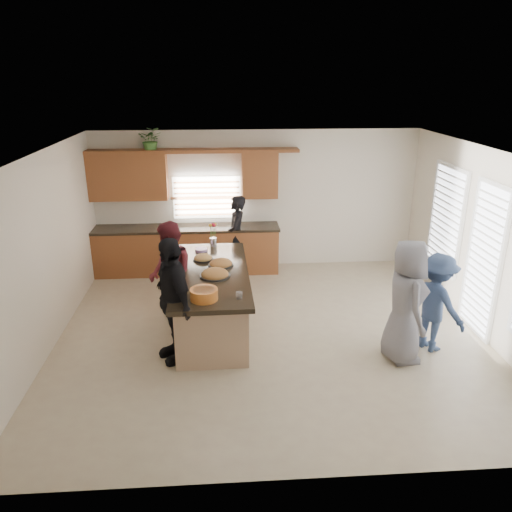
{
  "coord_description": "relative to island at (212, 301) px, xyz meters",
  "views": [
    {
      "loc": [
        -0.7,
        -6.88,
        3.82
      ],
      "look_at": [
        -0.19,
        0.38,
        1.15
      ],
      "focal_mm": 35.0,
      "sensor_mm": 36.0,
      "label": 1
    }
  ],
  "objects": [
    {
      "name": "floor",
      "position": [
        0.9,
        -0.28,
        -0.45
      ],
      "size": [
        6.5,
        6.5,
        0.0
      ],
      "primitive_type": "plane",
      "color": "#C1B290",
      "rests_on": "ground"
    },
    {
      "name": "room_shell",
      "position": [
        0.9,
        -0.28,
        1.45
      ],
      "size": [
        6.52,
        6.02,
        2.81
      ],
      "color": "silver",
      "rests_on": "ground"
    },
    {
      "name": "back_cabinetry",
      "position": [
        -0.57,
        2.46,
        0.46
      ],
      "size": [
        4.08,
        0.66,
        2.46
      ],
      "color": "brown",
      "rests_on": "ground"
    },
    {
      "name": "right_wall_glazing",
      "position": [
        4.12,
        -0.41,
        0.89
      ],
      "size": [
        0.06,
        4.0,
        2.25
      ],
      "color": "white",
      "rests_on": "ground"
    },
    {
      "name": "island",
      "position": [
        0.0,
        0.0,
        0.0
      ],
      "size": [
        1.19,
        2.72,
        0.95
      ],
      "rotation": [
        0.0,
        0.0,
        0.01
      ],
      "color": "tan",
      "rests_on": "ground"
    },
    {
      "name": "platter_front",
      "position": [
        0.07,
        -0.19,
        0.53
      ],
      "size": [
        0.46,
        0.46,
        0.19
      ],
      "color": "black",
      "rests_on": "island"
    },
    {
      "name": "platter_mid",
      "position": [
        0.16,
        0.25,
        0.52
      ],
      "size": [
        0.4,
        0.4,
        0.16
      ],
      "color": "black",
      "rests_on": "island"
    },
    {
      "name": "platter_back",
      "position": [
        -0.13,
        0.53,
        0.52
      ],
      "size": [
        0.34,
        0.34,
        0.14
      ],
      "color": "black",
      "rests_on": "island"
    },
    {
      "name": "salad_bowl",
      "position": [
        -0.07,
        -1.0,
        0.58
      ],
      "size": [
        0.38,
        0.38,
        0.15
      ],
      "color": "orange",
      "rests_on": "island"
    },
    {
      "name": "clear_cup",
      "position": [
        0.4,
        -1.0,
        0.55
      ],
      "size": [
        0.09,
        0.09,
        0.1
      ],
      "primitive_type": "cylinder",
      "color": "white",
      "rests_on": "island"
    },
    {
      "name": "plate_stack",
      "position": [
        -0.18,
        0.97,
        0.52
      ],
      "size": [
        0.21,
        0.21,
        0.04
      ],
      "primitive_type": "cylinder",
      "color": "#CB9AE0",
      "rests_on": "island"
    },
    {
      "name": "flower_vase",
      "position": [
        0.03,
        1.2,
        0.72
      ],
      "size": [
        0.14,
        0.14,
        0.42
      ],
      "color": "silver",
      "rests_on": "island"
    },
    {
      "name": "potted_plant",
      "position": [
        -1.11,
        2.54,
        2.19
      ],
      "size": [
        0.46,
        0.4,
        0.48
      ],
      "primitive_type": "imported",
      "rotation": [
        0.0,
        0.0,
        -0.07
      ],
      "color": "#40732E",
      "rests_on": "back_cabinetry"
    },
    {
      "name": "woman_left_back",
      "position": [
        0.47,
        2.24,
        0.35
      ],
      "size": [
        0.46,
        0.63,
        1.6
      ],
      "primitive_type": "imported",
      "rotation": [
        0.0,
        0.0,
        -1.71
      ],
      "color": "black",
      "rests_on": "ground"
    },
    {
      "name": "woman_left_mid",
      "position": [
        -0.64,
        0.19,
        0.39
      ],
      "size": [
        0.86,
        0.97,
        1.69
      ],
      "primitive_type": "imported",
      "rotation": [
        0.0,
        0.0,
        -1.27
      ],
      "color": "#581A20",
      "rests_on": "ground"
    },
    {
      "name": "woman_left_front",
      "position": [
        -0.51,
        -0.88,
        0.45
      ],
      "size": [
        0.85,
        1.14,
        1.8
      ],
      "primitive_type": "imported",
      "rotation": [
        0.0,
        0.0,
        -1.12
      ],
      "color": "black",
      "rests_on": "ground"
    },
    {
      "name": "woman_right_back",
      "position": [
        3.22,
        -0.88,
        0.28
      ],
      "size": [
        0.94,
        1.1,
        1.47
      ],
      "primitive_type": "imported",
      "rotation": [
        0.0,
        0.0,
        2.07
      ],
      "color": "#32476F",
      "rests_on": "ground"
    },
    {
      "name": "woman_right_front",
      "position": [
        2.68,
        -1.12,
        0.43
      ],
      "size": [
        0.59,
        0.88,
        1.77
      ],
      "primitive_type": "imported",
      "rotation": [
        0.0,
        0.0,
        1.6
      ],
      "color": "slate",
      "rests_on": "ground"
    }
  ]
}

